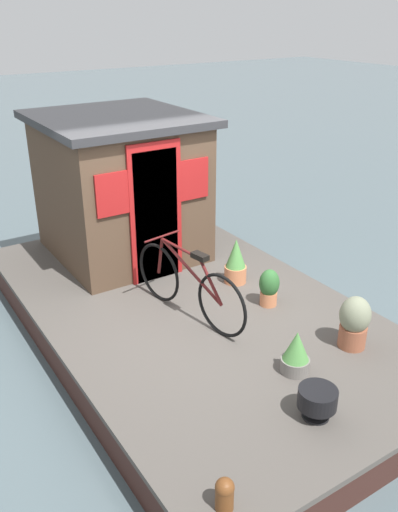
{
  "coord_description": "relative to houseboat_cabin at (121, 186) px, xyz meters",
  "views": [
    {
      "loc": [
        -4.79,
        2.98,
        3.73
      ],
      "look_at": [
        -0.2,
        0.0,
        1.19
      ],
      "focal_mm": 37.78,
      "sensor_mm": 36.0,
      "label": 1
    }
  ],
  "objects": [
    {
      "name": "houseboat_deck",
      "position": [
        -1.79,
        0.0,
        -1.23
      ],
      "size": [
        5.81,
        3.4,
        0.49
      ],
      "color": "#4C4742",
      "rests_on": "ground_plane"
    },
    {
      "name": "bicycle",
      "position": [
        -2.03,
        0.17,
        -0.59
      ],
      "size": [
        1.76,
        0.5,
        0.87
      ],
      "color": "black",
      "rests_on": "houseboat_deck"
    },
    {
      "name": "potted_plant_geranium",
      "position": [
        -2.33,
        -0.77,
        -0.75
      ],
      "size": [
        0.24,
        0.24,
        0.46
      ],
      "color": "#C6754C",
      "rests_on": "houseboat_deck"
    },
    {
      "name": "potted_plant_lavender",
      "position": [
        -3.48,
        -0.15,
        -0.77
      ],
      "size": [
        0.29,
        0.29,
        0.45
      ],
      "color": "slate",
      "rests_on": "houseboat_deck"
    },
    {
      "name": "ground_plane",
      "position": [
        -1.79,
        0.0,
        -1.48
      ],
      "size": [
        60.0,
        60.0,
        0.0
      ],
      "primitive_type": "plane",
      "color": "#4C5B60"
    },
    {
      "name": "houseboat_cabin",
      "position": [
        0.0,
        0.0,
        0.0
      ],
      "size": [
        2.19,
        2.04,
        1.96
      ],
      "color": "#4C3828",
      "rests_on": "houseboat_deck"
    },
    {
      "name": "mooring_bollard",
      "position": [
        -4.4,
        1.35,
        -0.84
      ],
      "size": [
        0.14,
        0.14,
        0.27
      ],
      "color": "brown",
      "rests_on": "houseboat_deck"
    },
    {
      "name": "potted_plant_succulent",
      "position": [
        -1.65,
        -0.78,
        -0.7
      ],
      "size": [
        0.28,
        0.28,
        0.6
      ],
      "color": "#C6754C",
      "rests_on": "houseboat_deck"
    },
    {
      "name": "potted_plant_thyme",
      "position": [
        -3.48,
        -0.94,
        -0.69
      ],
      "size": [
        0.32,
        0.32,
        0.58
      ],
      "color": "#935138",
      "rests_on": "houseboat_deck"
    },
    {
      "name": "charcoal_grill",
      "position": [
        -4.07,
        0.13,
        -0.8
      ],
      "size": [
        0.34,
        0.34,
        0.29
      ],
      "color": "black",
      "rests_on": "houseboat_deck"
    }
  ]
}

